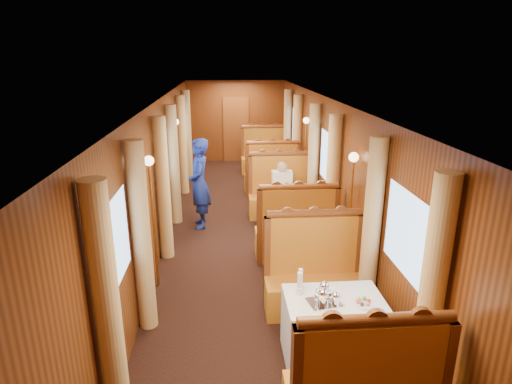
{
  "coord_description": "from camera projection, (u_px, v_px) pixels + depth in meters",
  "views": [
    {
      "loc": [
        -0.39,
        -7.41,
        3.23
      ],
      "look_at": [
        0.13,
        -0.64,
        1.05
      ],
      "focal_mm": 30.0,
      "sensor_mm": 36.0,
      "label": 1
    }
  ],
  "objects": [
    {
      "name": "curtain_left_far_b",
      "position": [
        187.0,
        134.0,
        11.66
      ],
      "size": [
        0.22,
        0.22,
        2.35
      ],
      "primitive_type": "cylinder",
      "color": "tan",
      "rests_on": "floor"
    },
    {
      "name": "banquette_far_fwd",
      "position": [
        272.0,
        177.0,
        10.34
      ],
      "size": [
        1.3,
        0.55,
        1.34
      ],
      "color": "#A94812",
      "rests_on": "floor"
    },
    {
      "name": "sconce_right_fore",
      "position": [
        351.0,
        191.0,
        6.07
      ],
      "size": [
        0.14,
        0.14,
        1.95
      ],
      "color": "#BF8C3F",
      "rests_on": "floor"
    },
    {
      "name": "cup_outboard",
      "position": [
        300.0,
        282.0,
        4.68
      ],
      "size": [
        0.08,
        0.08,
        0.26
      ],
      "rotation": [
        0.0,
        0.0,
        -0.39
      ],
      "color": "white",
      "rests_on": "table_near"
    },
    {
      "name": "window_left_far",
      "position": [
        180.0,
        129.0,
        10.82
      ],
      "size": [
        0.01,
        1.2,
        0.9
      ],
      "primitive_type": null,
      "rotation": [
        1.57,
        0.0,
        1.57
      ],
      "color": "#86ADDE",
      "rests_on": "wall_left"
    },
    {
      "name": "window_left_near",
      "position": [
        114.0,
        246.0,
        4.18
      ],
      "size": [
        0.01,
        1.2,
        0.9
      ],
      "primitive_type": null,
      "rotation": [
        1.57,
        0.0,
        1.57
      ],
      "color": "#86ADDE",
      "rests_on": "wall_left"
    },
    {
      "name": "wall_right",
      "position": [
        329.0,
        169.0,
        7.78
      ],
      "size": [
        0.01,
        12.0,
        2.5
      ],
      "primitive_type": null,
      "rotation": [
        1.57,
        0.0,
        -1.57
      ],
      "color": "brown",
      "rests_on": "floor"
    },
    {
      "name": "table_far",
      "position": [
        268.0,
        168.0,
        11.31
      ],
      "size": [
        1.05,
        0.72,
        0.75
      ],
      "primitive_type": "cube",
      "color": "white",
      "rests_on": "floor"
    },
    {
      "name": "curtain_right_mid_b",
      "position": [
        313.0,
        163.0,
        8.53
      ],
      "size": [
        0.22,
        0.22,
        2.35
      ],
      "primitive_type": "cylinder",
      "color": "tan",
      "rests_on": "floor"
    },
    {
      "name": "banquette_near_aft",
      "position": [
        314.0,
        279.0,
        5.62
      ],
      "size": [
        1.3,
        0.55,
        1.34
      ],
      "color": "#A94812",
      "rests_on": "floor"
    },
    {
      "name": "doorway_far",
      "position": [
        236.0,
        130.0,
        13.41
      ],
      "size": [
        0.8,
        0.04,
        2.0
      ],
      "primitive_type": "cube",
      "color": "brown",
      "rests_on": "floor"
    },
    {
      "name": "sconce_left_aft",
      "position": [
        177.0,
        145.0,
        9.19
      ],
      "size": [
        0.14,
        0.14,
        1.95
      ],
      "color": "#BF8C3F",
      "rests_on": "floor"
    },
    {
      "name": "teapot_back",
      "position": [
        324.0,
        291.0,
        4.57
      ],
      "size": [
        0.17,
        0.13,
        0.14
      ],
      "primitive_type": null,
      "rotation": [
        0.0,
        0.0,
        0.0
      ],
      "color": "silver",
      "rests_on": "tea_tray"
    },
    {
      "name": "fruit_plate",
      "position": [
        363.0,
        302.0,
        4.45
      ],
      "size": [
        0.24,
        0.24,
        0.05
      ],
      "rotation": [
        0.0,
        0.0,
        0.25
      ],
      "color": "white",
      "rests_on": "table_near"
    },
    {
      "name": "table_near",
      "position": [
        333.0,
        329.0,
        4.67
      ],
      "size": [
        1.05,
        0.72,
        0.75
      ],
      "primitive_type": "cube",
      "color": "white",
      "rests_on": "floor"
    },
    {
      "name": "banquette_far_aft",
      "position": [
        264.0,
        158.0,
        12.26
      ],
      "size": [
        1.3,
        0.55,
        1.34
      ],
      "color": "#A94812",
      "rests_on": "floor"
    },
    {
      "name": "curtain_right_far_a",
      "position": [
        297.0,
        144.0,
        10.37
      ],
      "size": [
        0.22,
        0.22,
        2.35
      ],
      "primitive_type": "cylinder",
      "color": "tan",
      "rests_on": "floor"
    },
    {
      "name": "curtain_right_near_b",
      "position": [
        371.0,
        232.0,
        5.21
      ],
      "size": [
        0.22,
        0.22,
        2.35
      ],
      "primitive_type": "cylinder",
      "color": "tan",
      "rests_on": "floor"
    },
    {
      "name": "rose_vase_far",
      "position": [
        269.0,
        148.0,
        11.14
      ],
      "size": [
        0.06,
        0.06,
        0.36
      ],
      "rotation": [
        0.0,
        0.0,
        0.06
      ],
      "color": "silver",
      "rests_on": "table_far"
    },
    {
      "name": "wall_far",
      "position": [
        236.0,
        121.0,
        13.37
      ],
      "size": [
        3.0,
        0.01,
        2.5
      ],
      "primitive_type": null,
      "rotation": [
        1.57,
        0.0,
        0.0
      ],
      "color": "brown",
      "rests_on": "floor"
    },
    {
      "name": "floor",
      "position": [
        247.0,
        235.0,
        8.05
      ],
      "size": [
        3.0,
        12.0,
        0.01
      ],
      "primitive_type": null,
      "color": "black",
      "rests_on": "ground"
    },
    {
      "name": "tea_tray",
      "position": [
        324.0,
        302.0,
        4.48
      ],
      "size": [
        0.38,
        0.32,
        0.01
      ],
      "primitive_type": "cube",
      "rotation": [
        0.0,
        0.0,
        0.2
      ],
      "color": "silver",
      "rests_on": "table_near"
    },
    {
      "name": "steward",
      "position": [
        199.0,
        184.0,
        8.2
      ],
      "size": [
        0.47,
        0.67,
        1.75
      ],
      "primitive_type": "imported",
      "rotation": [
        0.0,
        0.0,
        -1.48
      ],
      "color": "navy",
      "rests_on": "floor"
    },
    {
      "name": "rose_vase_mid",
      "position": [
        287.0,
        186.0,
        7.85
      ],
      "size": [
        0.06,
        0.06,
        0.36
      ],
      "rotation": [
        0.0,
        0.0,
        0.14
      ],
      "color": "silver",
      "rests_on": "table_mid"
    },
    {
      "name": "curtain_left_far_a",
      "position": [
        182.0,
        146.0,
        10.17
      ],
      "size": [
        0.22,
        0.22,
        2.35
      ],
      "primitive_type": "cylinder",
      "color": "tan",
      "rests_on": "floor"
    },
    {
      "name": "curtain_right_far_b",
      "position": [
        288.0,
        133.0,
        11.86
      ],
      "size": [
        0.22,
        0.22,
        2.35
      ],
      "primitive_type": "cylinder",
      "color": "tan",
      "rests_on": "floor"
    },
    {
      "name": "curtain_right_mid_a",
      "position": [
        332.0,
        186.0,
        7.05
      ],
      "size": [
        0.22,
        0.22,
        2.35
      ],
      "primitive_type": "cylinder",
      "color": "tan",
      "rests_on": "floor"
    },
    {
      "name": "cup_inboard",
      "position": [
        299.0,
        286.0,
        4.61
      ],
      "size": [
        0.08,
        0.08,
        0.26
      ],
      "rotation": [
        0.0,
        0.0,
        0.05
      ],
      "color": "white",
      "rests_on": "table_near"
    },
    {
      "name": "teapot_left",
      "position": [
        323.0,
        299.0,
        4.42
      ],
      "size": [
        0.2,
        0.17,
        0.14
      ],
      "primitive_type": null,
      "rotation": [
        0.0,
        0.0,
        -0.26
      ],
      "color": "silver",
      "rests_on": "tea_tray"
    },
    {
      "name": "window_right_mid",
      "position": [
        328.0,
        158.0,
        7.72
      ],
      "size": [
        0.01,
        1.2,
        0.9
      ],
      "primitive_type": null,
      "rotation": [
        1.57,
        0.0,
        -1.57
      ],
      "color": "#86ADDE",
      "rests_on": "wall_right"
    },
    {
      "name": "curtain_left_near_a",
      "position": [
        108.0,
        316.0,
        3.53
      ],
      "size": [
        0.22,
        0.22,
        2.35
      ],
      "primitive_type": "cylinder",
      "color": "tan",
      "rests_on": "floor"
    },
    {
      "name": "passenger",
      "position": [
        282.0,
        185.0,
        8.57
      ],
      "size": [
        0.4,
        0.44,
        0.76
      ],
      "color": "beige",
      "rests_on": "banquette_mid_aft"
    },
    {
      "name": "curtain_left_near_b",
      "position": [
        142.0,
        239.0,
        5.01
      ],
      "size": [
        0.22,
        0.22,
        2.35
      ],
      "primitive_type": "cylinder",
      "color": "tan",
      "rests_on": "floor"
    },
    {
      "name": "banquette_mid_aft",
      "position": [
        280.0,
        196.0,
        8.94
      ],
      "size": [
        1.3,
        0.55,
        1.34
      ],
      "color": "#A94812",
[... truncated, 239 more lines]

